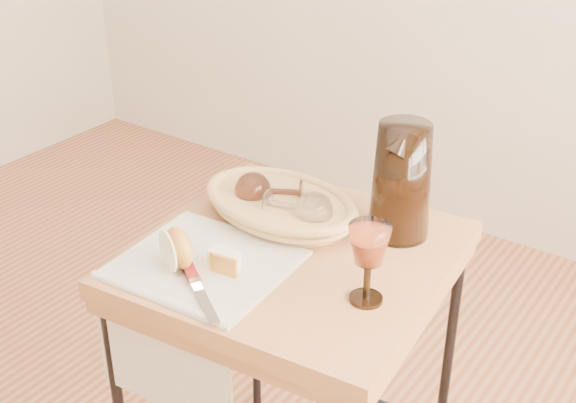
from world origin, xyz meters
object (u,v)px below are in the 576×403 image
Objects in this scene: tea_towel at (205,263)px; bread_basket at (280,208)px; side_table at (293,393)px; apple_half at (179,248)px; goblet_lying_b at (294,207)px; table_knife at (197,286)px; wine_goblet at (368,264)px; goblet_lying_a at (273,191)px; pitcher at (401,180)px.

bread_basket is at bearing 82.70° from tea_towel.
apple_half is (-0.14, -0.18, 0.43)m from side_table.
bread_basket is (0.01, 0.23, 0.02)m from tea_towel.
goblet_lying_b is 0.62× the size of table_knife.
goblet_lying_b reaches higher than side_table.
apple_half reaches higher than bread_basket.
wine_goblet is (0.21, -0.07, 0.46)m from side_table.
tea_towel is 0.07m from apple_half.
goblet_lying_a is at bearing 134.69° from table_knife.
table_knife is at bearing -1.76° from apple_half.
bread_basket is at bearing -140.25° from pitcher.
wine_goblet reaches higher than goblet_lying_a.
goblet_lying_b is at bearing -130.82° from pitcher.
bread_basket is at bearing 137.43° from side_table.
pitcher is (0.27, 0.08, 0.07)m from goblet_lying_a.
goblet_lying_a is 0.46× the size of pitcher.
table_knife is at bearing -105.89° from goblet_lying_b.
pitcher is at bearing 25.85° from bread_basket.
side_table is 3.57× the size of table_knife.
pitcher is (0.24, 0.09, 0.10)m from bread_basket.
pitcher is 3.18× the size of apple_half.
pitcher is at bearing 48.60° from tea_towel.
tea_towel is 0.34m from wine_goblet.
goblet_lying_b is 0.30m from table_knife.
wine_goblet is (0.07, -0.25, -0.04)m from pitcher.
goblet_lying_a reaches higher than bread_basket.
apple_half is (-0.01, -0.29, -0.00)m from goblet_lying_a.
goblet_lying_b reaches higher than apple_half.
apple_half is at bearing -109.08° from pitcher.
table_knife is (0.04, -0.31, -0.01)m from bread_basket.
table_knife is at bearing -98.06° from pitcher.
table_knife is (-0.01, -0.29, -0.04)m from goblet_lying_b.
table_knife is (0.08, -0.04, -0.03)m from apple_half.
wine_goblet is at bearing 123.42° from goblet_lying_a.
side_table is at bearing -109.17° from pitcher.
side_table is 0.43m from bread_basket.
goblet_lying_a is (-0.13, 0.10, 0.44)m from side_table.
pitcher is at bearing 52.51° from side_table.
tea_towel is at bearing -119.50° from goblet_lying_b.
goblet_lying_a reaches higher than side_table.
tea_towel is 0.25m from goblet_lying_a.
side_table is 8.50× the size of apple_half.
goblet_lying_b is (-0.05, 0.07, 0.44)m from side_table.
pitcher is 0.47m from table_knife.
table_knife is at bearing -149.72° from wine_goblet.
tea_towel is at bearing 155.28° from table_knife.
wine_goblet is at bearing 43.43° from apple_half.
wine_goblet reaches higher than table_knife.
goblet_lying_a is 0.83× the size of wine_goblet.
goblet_lying_a is 0.29m from apple_half.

